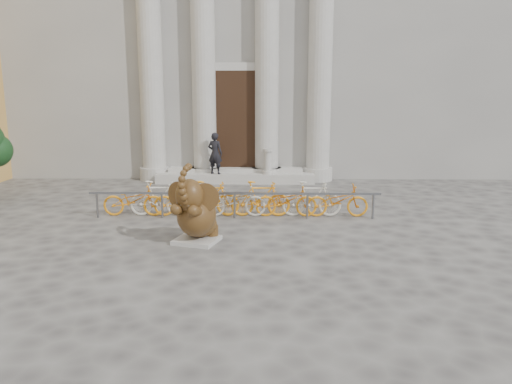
{
  "coord_description": "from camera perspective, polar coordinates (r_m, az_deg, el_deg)",
  "views": [
    {
      "loc": [
        1.12,
        -9.55,
        3.48
      ],
      "look_at": [
        0.92,
        2.05,
        1.1
      ],
      "focal_mm": 35.0,
      "sensor_mm": 36.0,
      "label": 1
    }
  ],
  "objects": [
    {
      "name": "elephant_statue",
      "position": [
        11.54,
        -6.92,
        -2.49
      ],
      "size": [
        1.25,
        1.49,
        1.89
      ],
      "rotation": [
        0.0,
        0.0,
        -0.3
      ],
      "color": "#A8A59E",
      "rests_on": "ground"
    },
    {
      "name": "bike_rack",
      "position": [
        13.94,
        -2.42,
        -0.76
      ],
      "size": [
        8.0,
        0.53,
        1.0
      ],
      "color": "slate",
      "rests_on": "ground"
    },
    {
      "name": "ground",
      "position": [
        10.22,
        -5.41,
        -8.36
      ],
      "size": [
        80.0,
        80.0,
        0.0
      ],
      "primitive_type": "plane",
      "color": "#474442",
      "rests_on": "ground"
    },
    {
      "name": "pedestrian",
      "position": [
        18.83,
        -4.7,
        4.42
      ],
      "size": [
        0.66,
        0.55,
        1.57
      ],
      "primitive_type": "imported",
      "rotation": [
        0.0,
        0.0,
        2.8
      ],
      "color": "black",
      "rests_on": "entrance_steps"
    },
    {
      "name": "balustrade_post",
      "position": [
        18.84,
        1.35,
        3.42
      ],
      "size": [
        0.39,
        0.39,
        0.96
      ],
      "color": "#A8A59E",
      "rests_on": "entrance_steps"
    },
    {
      "name": "classical_building",
      "position": [
        24.63,
        -1.71,
        17.42
      ],
      "size": [
        22.0,
        10.7,
        12.0
      ],
      "color": "gray",
      "rests_on": "ground"
    },
    {
      "name": "entrance_steps",
      "position": [
        19.26,
        -2.36,
        1.72
      ],
      "size": [
        6.0,
        1.2,
        0.36
      ],
      "primitive_type": "cube",
      "color": "#A8A59E",
      "rests_on": "ground"
    }
  ]
}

